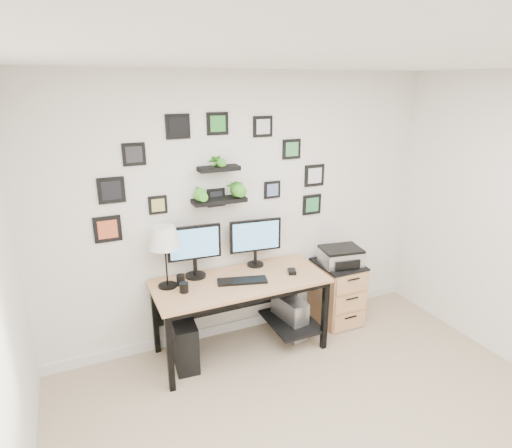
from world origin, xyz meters
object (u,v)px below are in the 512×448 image
file_cabinet (337,292)px  desk (242,290)px  pc_tower_grey (290,316)px  printer (341,256)px  table_lamp (164,239)px  pc_tower_black (184,342)px  monitor_right (256,239)px  mug (184,287)px  monitor_left (194,248)px

file_cabinet → desk: bearing=-177.0°
pc_tower_grey → printer: printer is taller
table_lamp → pc_tower_black: bearing=-53.9°
file_cabinet → printer: (0.00, -0.02, 0.43)m
desk → printer: (1.13, 0.03, 0.14)m
table_lamp → file_cabinet: bearing=-1.4°
monitor_right → table_lamp: table_lamp is taller
file_cabinet → printer: size_ratio=1.51×
mug → pc_tower_black: bearing=109.6°
mug → table_lamp: bearing=122.0°
table_lamp → mug: 0.45m
desk → monitor_left: 0.61m
printer → pc_tower_black: bearing=-178.2°
desk → printer: bearing=1.8°
monitor_left → desk: bearing=-25.9°
pc_tower_black → desk: bearing=6.6°
monitor_right → printer: monitor_right is taller
pc_tower_black → file_cabinet: size_ratio=0.67×
table_lamp → pc_tower_black: size_ratio=1.26×
printer → table_lamp: bearing=177.8°
table_lamp → pc_tower_grey: size_ratio=1.29×
monitor_left → table_lamp: size_ratio=0.89×
table_lamp → pc_tower_black: 0.99m
monitor_right → file_cabinet: bearing=-9.3°
mug → file_cabinet: size_ratio=0.13×
table_lamp → mug: table_lamp is taller
desk → printer: 1.14m
file_cabinet → pc_tower_grey: bearing=-175.4°
table_lamp → desk: bearing=-8.7°
mug → file_cabinet: (1.70, 0.12, -0.46)m
monitor_right → pc_tower_grey: monitor_right is taller
mug → pc_tower_grey: (1.10, 0.07, -0.59)m
mug → desk: bearing=6.5°
printer → monitor_left: bearing=174.1°
monitor_left → pc_tower_grey: monitor_left is taller
monitor_left → table_lamp: table_lamp is taller
table_lamp → file_cabinet: (1.80, -0.05, -0.87)m
pc_tower_black → pc_tower_grey: 1.11m
desk → table_lamp: size_ratio=2.83×
monitor_left → monitor_right: 0.62m
monitor_left → printer: monitor_left is taller
pc_tower_black → file_cabinet: 1.72m
monitor_left → file_cabinet: monitor_left is taller
monitor_left → pc_tower_grey: (0.92, -0.18, -0.84)m
pc_tower_black → printer: printer is taller
monitor_right → printer: size_ratio=1.16×
monitor_right → file_cabinet: size_ratio=0.77×
monitor_left → mug: size_ratio=5.67×
monitor_right → table_lamp: 0.93m
monitor_right → pc_tower_black: monitor_right is taller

